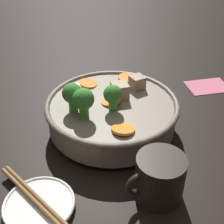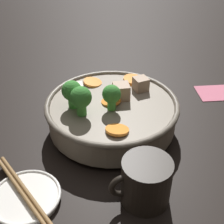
{
  "view_description": "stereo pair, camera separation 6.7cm",
  "coord_description": "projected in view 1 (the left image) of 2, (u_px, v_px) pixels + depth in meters",
  "views": [
    {
      "loc": [
        0.23,
        0.5,
        0.43
      ],
      "look_at": [
        0.0,
        0.0,
        0.04
      ],
      "focal_mm": 50.0,
      "sensor_mm": 36.0,
      "label": 1
    },
    {
      "loc": [
        0.17,
        0.52,
        0.43
      ],
      "look_at": [
        0.0,
        0.0,
        0.04
      ],
      "focal_mm": 50.0,
      "sensor_mm": 36.0,
      "label": 2
    }
  ],
  "objects": [
    {
      "name": "ground_plane",
      "position": [
        112.0,
        128.0,
        0.7
      ],
      "size": [
        3.0,
        3.0,
        0.0
      ],
      "primitive_type": "plane",
      "color": "black"
    },
    {
      "name": "stirfry_bowl",
      "position": [
        111.0,
        111.0,
        0.67
      ],
      "size": [
        0.29,
        0.29,
        0.13
      ],
      "color": "slate",
      "rests_on": "ground_plane"
    },
    {
      "name": "side_saucer",
      "position": [
        39.0,
        205.0,
        0.52
      ],
      "size": [
        0.12,
        0.12,
        0.01
      ],
      "color": "white",
      "rests_on": "ground_plane"
    },
    {
      "name": "dark_mug",
      "position": [
        159.0,
        178.0,
        0.52
      ],
      "size": [
        0.11,
        0.08,
        0.08
      ],
      "color": "black",
      "rests_on": "ground_plane"
    },
    {
      "name": "napkin",
      "position": [
        208.0,
        86.0,
        0.85
      ],
      "size": [
        0.12,
        0.1,
        0.0
      ],
      "color": "#D16B84",
      "rests_on": "ground_plane"
    },
    {
      "name": "chopsticks_pair",
      "position": [
        38.0,
        201.0,
        0.51
      ],
      "size": [
        0.09,
        0.2,
        0.01
      ],
      "color": "olive",
      "rests_on": "side_saucer"
    }
  ]
}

